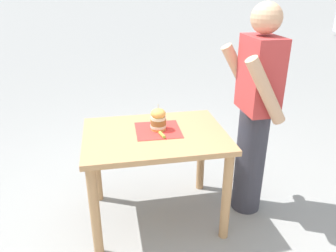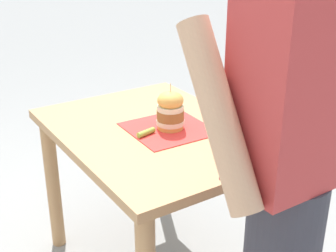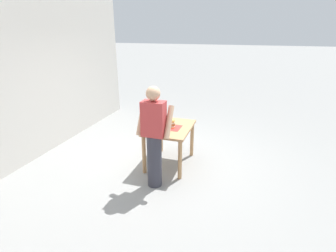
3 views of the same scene
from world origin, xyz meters
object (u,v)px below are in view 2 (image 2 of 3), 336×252
Objects in this scene: patio_table at (156,156)px; pickle_spear at (146,133)px; diner_across_table at (288,182)px; sandwich at (170,110)px.

patio_table is 12.13× the size of pickle_spear.
sandwich is at bearing -95.36° from diner_across_table.
pickle_spear is (0.07, 0.04, 0.15)m from patio_table.
pickle_spear is (0.13, 0.01, -0.07)m from sandwich.
pickle_spear is 0.75m from diner_across_table.
patio_table is 5.19× the size of sandwich.
sandwich is at bearing 146.66° from patio_table.
sandwich is 0.75m from diner_across_table.
patio_table is 0.23m from sandwich.
patio_table is 0.82m from diner_across_table.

